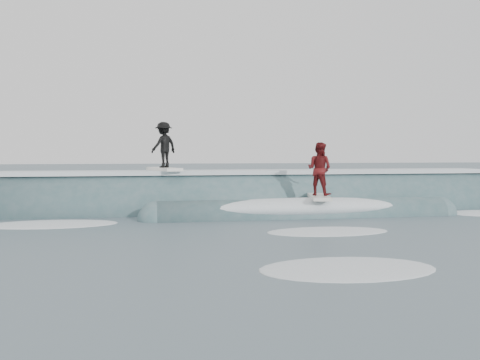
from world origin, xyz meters
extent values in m
plane|color=#40545E|center=(0.00, 0.00, 0.00)|extent=(160.00, 160.00, 0.00)
cylinder|color=#3B5D63|center=(0.00, 4.33, 0.00)|extent=(19.81, 2.49, 2.49)
cylinder|color=#3B5D63|center=(1.80, 2.13, 0.00)|extent=(9.00, 1.13, 1.13)
sphere|color=#3B5D63|center=(-2.70, 2.13, 0.00)|extent=(1.13, 1.13, 1.13)
sphere|color=#3B5D63|center=(6.30, 2.13, 0.00)|extent=(1.13, 1.13, 1.13)
cube|color=white|center=(0.00, 4.33, 1.32)|extent=(18.00, 1.30, 0.14)
ellipsoid|color=white|center=(1.80, 2.13, 0.30)|extent=(7.60, 1.30, 0.60)
cube|color=white|center=(-2.39, 4.33, 1.44)|extent=(1.15, 2.07, 0.10)
imported|color=black|center=(-2.39, 4.33, 2.24)|extent=(1.11, 1.05, 1.51)
cube|color=silver|center=(2.27, 2.13, 0.62)|extent=(0.97, 2.07, 0.10)
imported|color=#561011|center=(2.27, 2.13, 1.48)|extent=(1.00, 1.00, 1.63)
ellipsoid|color=white|center=(1.47, -0.86, 0.00)|extent=(3.19, 2.17, 0.10)
ellipsoid|color=white|center=(0.34, -5.01, 0.00)|extent=(2.93, 2.00, 0.10)
ellipsoid|color=white|center=(-5.63, 1.81, 0.00)|extent=(3.03, 2.07, 0.10)
cylinder|color=#3B5D63|center=(4.28, 18.00, 0.00)|extent=(22.00, 0.80, 0.80)
cylinder|color=#3B5D63|center=(0.69, 22.00, 0.00)|extent=(22.00, 0.60, 0.60)
camera|label=1|loc=(-3.11, -13.59, 2.00)|focal=40.00mm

